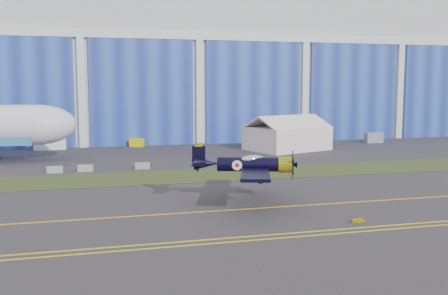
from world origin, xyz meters
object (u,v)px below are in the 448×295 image
object	(u,v)px
tent	(287,132)
shipping_container	(50,143)
tug	(137,143)
warbird	(248,164)

from	to	relation	value
tent	shipping_container	size ratio (longest dim) A/B	2.91
tent	tug	distance (m)	28.05
tug	warbird	bearing A→B (deg)	-58.64
tent	shipping_container	bearing A→B (deg)	143.95
shipping_container	tug	xyz separation A→B (m)	(15.45, 0.54, -0.46)
tug	shipping_container	bearing A→B (deg)	-153.11
tug	tent	bearing A→B (deg)	-0.46
tent	shipping_container	distance (m)	42.32
warbird	tug	bearing A→B (deg)	114.46
warbird	tent	world-z (taller)	tent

